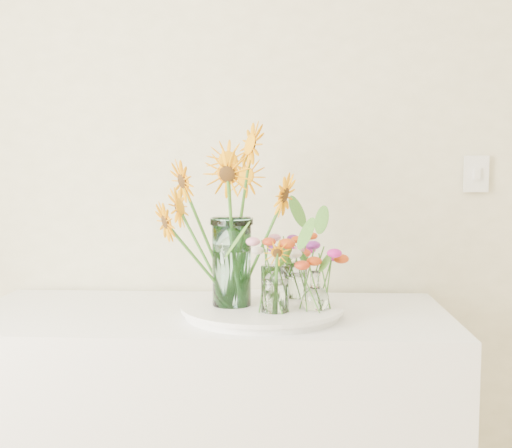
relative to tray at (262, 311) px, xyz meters
name	(u,v)px	position (x,y,z in m)	size (l,w,h in m)	color
tray	(262,311)	(0.00, 0.00, 0.00)	(0.44, 0.44, 0.03)	white
mason_jar	(232,262)	(-0.09, 0.00, 0.14)	(0.11, 0.11, 0.26)	#B8F4F5
sunflower_bouquet	(232,216)	(-0.09, 0.00, 0.27)	(0.77, 0.77, 0.52)	#F99905
small_vase_a	(275,290)	(0.04, -0.08, 0.08)	(0.08, 0.08, 0.13)	white
wildflower_posy_a	(275,273)	(0.04, -0.08, 0.12)	(0.21, 0.21, 0.22)	#C94211
small_vase_b	(315,291)	(0.15, -0.04, 0.07)	(0.08, 0.08, 0.11)	white
wildflower_posy_b	(315,275)	(0.15, -0.04, 0.11)	(0.20, 0.20, 0.20)	#C94211
small_vase_c	(296,281)	(0.10, 0.11, 0.07)	(0.06, 0.06, 0.11)	white
wildflower_posy_c	(297,266)	(0.10, 0.11, 0.11)	(0.18, 0.18, 0.20)	#C94211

